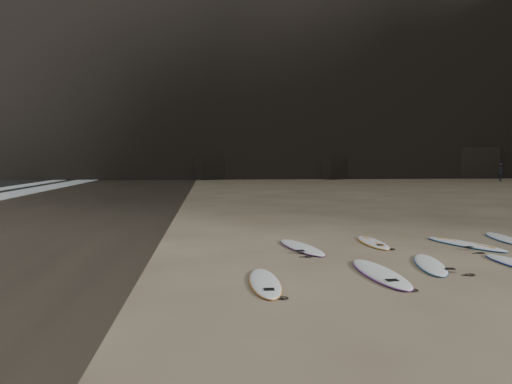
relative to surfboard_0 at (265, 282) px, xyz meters
The scene contains 11 objects.
ground 4.65m from the surfboard_0, 13.93° to the left, with size 240.00×240.00×0.00m, color #897559.
wet_sand 13.99m from the surfboard_0, 127.35° to the left, with size 12.00×200.00×0.01m, color #383026.
headland 61.11m from the surfboard_0, 60.39° to the left, with size 170.00×101.00×63.47m.
surfboard_0 is the anchor object (origin of this frame).
surfboard_1 2.52m from the surfboard_0, 11.73° to the left, with size 0.67×2.78×0.10m, color white.
surfboard_2 4.10m from the surfboard_0, 18.04° to the left, with size 0.57×2.36×0.08m, color white.
surfboard_5 3.90m from the surfboard_0, 69.12° to the left, with size 0.62×2.59×0.09m, color white.
surfboard_6 5.53m from the surfboard_0, 49.97° to the left, with size 0.54×2.26×0.08m, color white.
surfboard_7 7.08m from the surfboard_0, 31.61° to the left, with size 0.63×2.64×0.09m, color white.
surfboard_8 8.92m from the surfboard_0, 30.59° to the left, with size 0.57×2.36×0.08m, color white.
person_a 48.56m from the surfboard_0, 53.74° to the left, with size 0.68×0.45×1.87m, color black.
Camera 1 is at (-5.56, -10.55, 2.45)m, focal length 35.00 mm.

